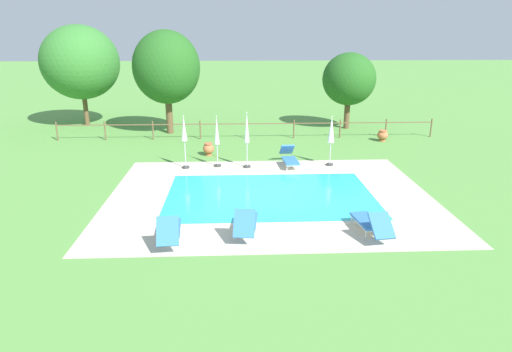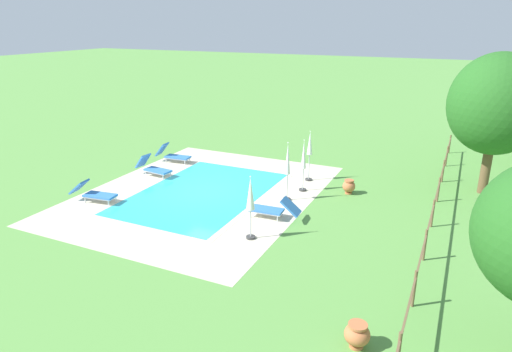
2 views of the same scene
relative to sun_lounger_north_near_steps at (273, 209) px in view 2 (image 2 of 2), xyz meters
The scene contains 16 objects.
ground_plane 4.00m from the sun_lounger_north_near_steps, 106.91° to the right, with size 160.00×160.00×0.00m, color #599342.
pool_deck_paving 4.00m from the sun_lounger_north_near_steps, 106.91° to the right, with size 11.83×9.23×0.01m, color beige.
swimming_pool_water 4.00m from the sun_lounger_north_near_steps, 106.91° to the right, with size 7.59×4.99×0.01m, color #2DB7C6.
pool_coping_rim 4.00m from the sun_lounger_north_near_steps, 106.91° to the right, with size 8.07×5.47×0.01m.
sun_lounger_north_near_steps is the anchor object (origin of this frame).
sun_lounger_north_mid 7.42m from the sun_lounger_north_near_steps, 106.60° to the right, with size 0.79×1.91×0.99m.
sun_lounger_north_far 8.68m from the sun_lounger_north_near_steps, 119.91° to the right, with size 0.75×1.90×0.99m.
sun_lounger_north_end 7.44m from the sun_lounger_north_near_steps, 77.66° to the right, with size 0.85×2.03×0.88m.
patio_umbrella_closed_row_west 2.15m from the sun_lounger_north_near_steps, ahead, with size 0.32×0.32×2.26m.
patio_umbrella_closed_row_mid_west 3.40m from the sun_lounger_north_near_steps, behind, with size 0.32×0.32×2.30m.
patio_umbrella_closed_row_centre 2.26m from the sun_lounger_north_near_steps, behind, with size 0.32×0.32×2.49m.
patio_umbrella_closed_row_mid_east 4.78m from the sun_lounger_north_near_steps, behind, with size 0.32×0.32×2.35m.
terracotta_urn_near_fence 7.25m from the sun_lounger_north_near_steps, 38.33° to the left, with size 0.59×0.59×0.62m.
terracotta_urn_by_tree 4.21m from the sun_lounger_north_near_steps, 152.72° to the left, with size 0.54×0.54×0.62m.
perimeter_fence 5.73m from the sun_lounger_north_near_steps, 107.79° to the left, with size 21.18×0.08×1.05m.
tree_far_west 10.12m from the sun_lounger_north_near_steps, 131.58° to the left, with size 3.84×3.84×5.91m.
Camera 2 is at (15.48, 9.84, 7.05)m, focal length 31.70 mm.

